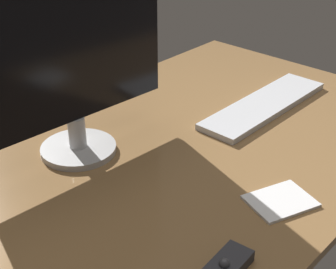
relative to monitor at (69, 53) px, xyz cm
name	(u,v)px	position (x,y,z in cm)	size (l,w,h in cm)	color
desk	(174,157)	(14.55, -17.12, -25.63)	(140.00, 84.00, 2.00)	olive
monitor	(69,53)	(0.00, 0.00, 0.00)	(49.20, 17.68, 46.34)	#BBBBBB
keyboard	(264,105)	(49.10, -19.62, -23.79)	(45.10, 11.80, 1.68)	silver
notepad	(280,202)	(14.28, -45.82, -24.31)	(12.83, 9.91, 0.63)	white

